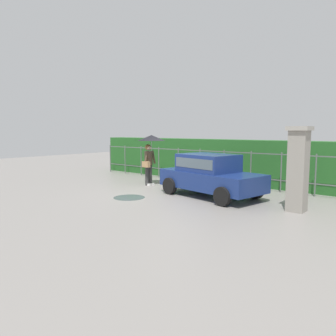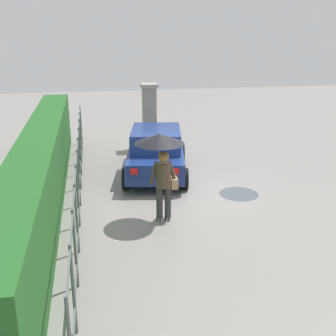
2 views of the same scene
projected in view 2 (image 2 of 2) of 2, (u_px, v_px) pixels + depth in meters
The scene contains 7 objects.
ground_plane at pixel (180, 193), 11.81m from camera, with size 40.00×40.00×0.00m, color gray.
car at pixel (156, 150), 12.98m from camera, with size 3.94×2.37×1.48m.
pedestrian at pixel (161, 153), 9.66m from camera, with size 1.15×1.15×2.11m.
gate_pillar at pixel (149, 116), 15.77m from camera, with size 0.60×0.60×2.42m.
fence_section at pixel (78, 175), 10.70m from camera, with size 12.23×0.05×1.50m.
hedge_row at pixel (41, 173), 10.51m from camera, with size 13.18×0.90×1.90m, color #235B23.
puddle_near at pixel (239, 194), 11.73m from camera, with size 1.09×1.09×0.00m, color #4C545B.
Camera 2 is at (-10.74, 2.31, 4.41)m, focal length 45.40 mm.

